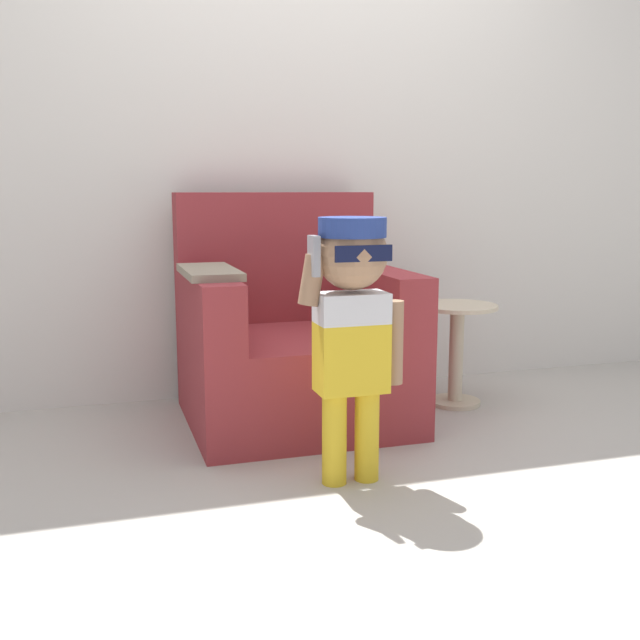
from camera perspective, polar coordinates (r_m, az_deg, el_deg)
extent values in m
plane|color=#ADA89E|center=(3.16, 1.99, -8.39)|extent=(10.00, 10.00, 0.00)
cube|color=silver|center=(3.70, -1.70, 14.69)|extent=(10.00, 0.05, 2.60)
cube|color=maroon|center=(3.23, -1.87, -4.39)|extent=(0.91, 0.86, 0.39)
cube|color=maroon|center=(3.48, -3.45, 4.83)|extent=(0.91, 0.16, 0.59)
cube|color=maroon|center=(3.01, -8.36, 0.83)|extent=(0.16, 0.70, 0.27)
cube|color=maroon|center=(3.21, 4.93, 1.47)|extent=(0.16, 0.70, 0.27)
cube|color=gray|center=(2.99, -8.43, 3.64)|extent=(0.20, 0.47, 0.03)
cylinder|color=gold|center=(2.57, 1.10, -9.01)|extent=(0.08, 0.08, 0.32)
cylinder|color=gold|center=(2.61, 3.59, -8.74)|extent=(0.08, 0.08, 0.32)
cube|color=gold|center=(2.51, 2.40, -2.86)|extent=(0.24, 0.13, 0.24)
cube|color=silver|center=(2.48, 2.42, 0.94)|extent=(0.24, 0.13, 0.10)
sphere|color=#997051|center=(2.46, 2.46, 5.02)|extent=(0.24, 0.24, 0.24)
cylinder|color=navy|center=(2.45, 2.47, 7.08)|extent=(0.22, 0.22, 0.06)
cube|color=navy|center=(2.55, 1.66, 6.67)|extent=(0.13, 0.11, 0.01)
cube|color=#0F1433|center=(2.36, 3.35, 5.08)|extent=(0.19, 0.01, 0.05)
cylinder|color=#997051|center=(2.56, 5.61, -1.70)|extent=(0.07, 0.07, 0.29)
cylinder|color=#997051|center=(2.42, -0.63, 3.05)|extent=(0.09, 0.07, 0.17)
cube|color=gray|center=(2.40, -0.47, 4.91)|extent=(0.02, 0.07, 0.13)
cylinder|color=beige|center=(3.58, 10.22, -6.15)|extent=(0.24, 0.24, 0.02)
cylinder|color=beige|center=(3.53, 10.33, -2.76)|extent=(0.07, 0.07, 0.45)
cylinder|color=beige|center=(3.49, 10.45, 1.02)|extent=(0.37, 0.37, 0.02)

